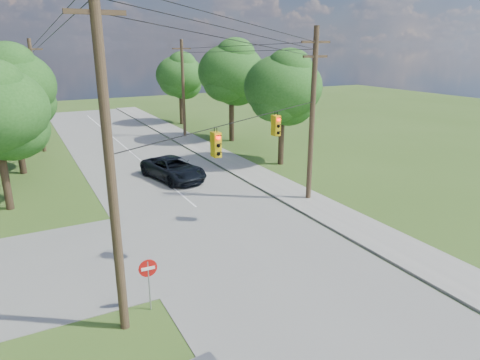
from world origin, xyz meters
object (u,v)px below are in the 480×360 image
pole_north_e (183,89)px  pole_north_w (37,96)px  car_main_north (173,169)px  pole_sw (109,154)px  pole_ne (312,114)px  do_not_enter_sign (148,273)px

pole_north_e → pole_north_w: same height
pole_north_w → car_main_north: 16.52m
pole_sw → pole_ne: bearing=29.4°
pole_sw → do_not_enter_sign: pole_sw is taller
pole_north_e → pole_north_w: bearing=180.0°
pole_sw → pole_north_e: size_ratio=1.20×
pole_ne → pole_north_e: size_ratio=1.05×
pole_sw → do_not_enter_sign: bearing=28.5°
pole_ne → pole_north_w: (-13.90, 22.00, -0.34)m
pole_north_w → pole_ne: bearing=-57.7°
do_not_enter_sign → pole_sw: bearing=-149.6°
pole_ne → pole_north_e: bearing=90.0°
do_not_enter_sign → car_main_north: bearing=69.5°
pole_sw → pole_ne: size_ratio=1.14×
pole_ne → pole_north_e: 22.00m
pole_north_w → car_main_north: pole_north_w is taller
car_main_north → pole_sw: bearing=-128.1°
pole_sw → pole_north_w: 29.62m
pole_ne → car_main_north: 11.15m
car_main_north → do_not_enter_sign: size_ratio=2.80×
pole_ne → car_main_north: bearing=127.7°
pole_sw → do_not_enter_sign: (1.10, 0.60, -4.70)m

